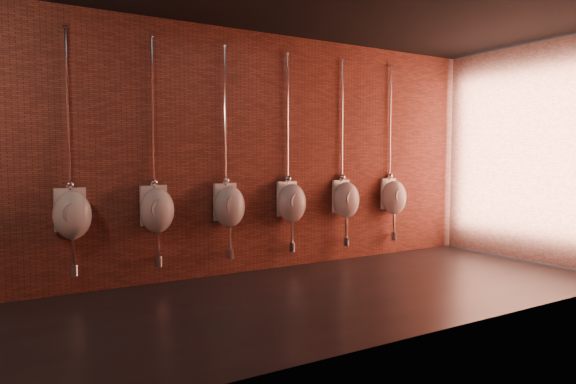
% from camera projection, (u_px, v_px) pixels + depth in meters
% --- Properties ---
extents(ground, '(8.50, 8.50, 0.00)m').
position_uv_depth(ground, '(283.00, 302.00, 5.47)').
color(ground, black).
rests_on(ground, ground).
extents(room_shell, '(8.54, 3.04, 3.22)m').
position_uv_depth(room_shell, '(283.00, 112.00, 5.33)').
color(room_shell, black).
rests_on(room_shell, ground).
extents(urinal_1, '(0.47, 0.43, 2.72)m').
position_uv_depth(urinal_1, '(72.00, 214.00, 5.60)').
color(urinal_1, white).
rests_on(urinal_1, ground).
extents(urinal_2, '(0.47, 0.43, 2.72)m').
position_uv_depth(urinal_2, '(157.00, 209.00, 6.08)').
color(urinal_2, white).
rests_on(urinal_2, ground).
extents(urinal_3, '(0.47, 0.43, 2.72)m').
position_uv_depth(urinal_3, '(229.00, 205.00, 6.56)').
color(urinal_3, white).
rests_on(urinal_3, ground).
extents(urinal_4, '(0.47, 0.43, 2.72)m').
position_uv_depth(urinal_4, '(292.00, 202.00, 7.05)').
color(urinal_4, white).
rests_on(urinal_4, ground).
extents(urinal_5, '(0.47, 0.43, 2.72)m').
position_uv_depth(urinal_5, '(346.00, 199.00, 7.53)').
color(urinal_5, white).
rests_on(urinal_5, ground).
extents(urinal_6, '(0.47, 0.43, 2.72)m').
position_uv_depth(urinal_6, '(394.00, 196.00, 8.02)').
color(urinal_6, white).
rests_on(urinal_6, ground).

